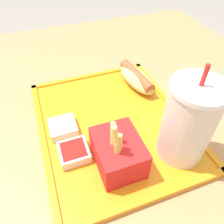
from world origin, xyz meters
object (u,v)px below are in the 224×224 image
at_px(sauce_cup_mayo, 63,127).
at_px(sauce_cup_ketchup, 74,152).
at_px(fries_carton, 118,152).
at_px(soda_cup, 188,122).
at_px(hot_dog_far, 136,78).

distance_m(sauce_cup_mayo, sauce_cup_ketchup, 0.07).
distance_m(fries_carton, sauce_cup_mayo, 0.14).
distance_m(soda_cup, hot_dog_far, 0.23).
bearing_deg(soda_cup, sauce_cup_mayo, -122.36).
xyz_separation_m(sauce_cup_mayo, sauce_cup_ketchup, (0.07, 0.01, 0.00)).
bearing_deg(fries_carton, sauce_cup_ketchup, -121.13).
bearing_deg(sauce_cup_mayo, sauce_cup_ketchup, 6.03).
xyz_separation_m(soda_cup, sauce_cup_ketchup, (-0.06, -0.19, -0.07)).
bearing_deg(hot_dog_far, soda_cup, -2.57).
height_order(soda_cup, fries_carton, soda_cup).
height_order(fries_carton, sauce_cup_ketchup, fries_carton).
relative_size(hot_dog_far, sauce_cup_mayo, 2.64).
relative_size(fries_carton, sauce_cup_mayo, 2.20).
xyz_separation_m(soda_cup, fries_carton, (-0.01, -0.12, -0.05)).
height_order(sauce_cup_mayo, sauce_cup_ketchup, same).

